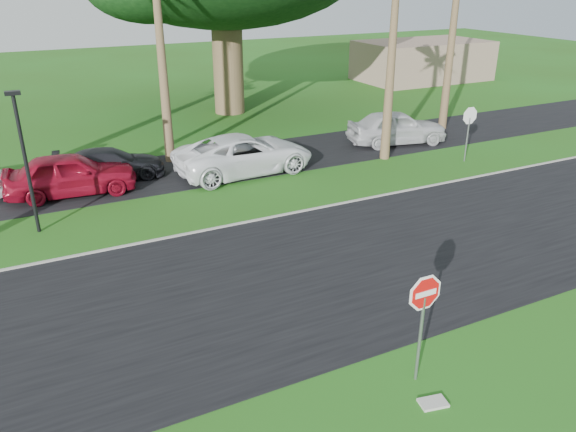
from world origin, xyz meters
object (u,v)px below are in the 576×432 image
at_px(stop_sign_far, 469,123).
at_px(car_pickup, 397,128).
at_px(car_minivan, 244,154).
at_px(car_dark, 110,164).
at_px(stop_sign_near, 423,307).
at_px(car_red, 71,174).

distance_m(stop_sign_far, car_pickup, 3.98).
height_order(car_minivan, car_pickup, car_pickup).
bearing_deg(car_dark, stop_sign_near, -161.33).
xyz_separation_m(stop_sign_far, car_minivan, (-9.59, 2.95, -0.95)).
xyz_separation_m(car_red, car_pickup, (15.42, 0.16, 0.02)).
relative_size(stop_sign_near, car_red, 0.55).
distance_m(stop_sign_near, stop_sign_far, 15.91).
xyz_separation_m(car_red, car_minivan, (6.92, -0.60, 0.01)).
height_order(stop_sign_near, car_red, stop_sign_near).
xyz_separation_m(stop_sign_near, car_minivan, (1.91, 13.95, -0.95)).
distance_m(car_red, car_minivan, 6.94).
bearing_deg(stop_sign_far, car_pickup, -73.62).
distance_m(stop_sign_far, car_minivan, 10.08).
bearing_deg(car_dark, stop_sign_far, -101.03).
bearing_deg(car_red, stop_sign_near, -156.18).
bearing_deg(car_dark, car_red, 132.03).
bearing_deg(stop_sign_near, car_minivan, 82.22).
distance_m(stop_sign_near, car_red, 15.42).
distance_m(stop_sign_near, car_pickup, 18.05).
height_order(car_red, car_pickup, car_pickup).
distance_m(car_dark, car_minivan, 5.55).
bearing_deg(car_minivan, stop_sign_far, -110.49).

